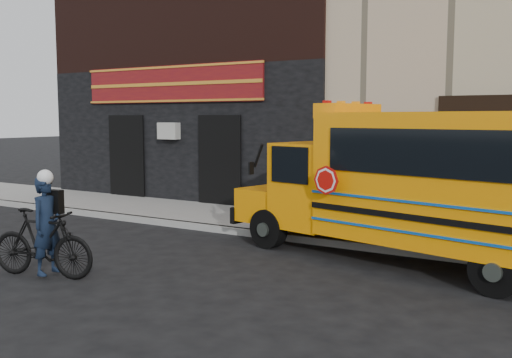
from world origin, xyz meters
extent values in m
plane|color=black|center=(0.00, 0.00, 0.00)|extent=(120.00, 120.00, 0.00)
cube|color=gray|center=(0.00, 2.60, 0.07)|extent=(40.00, 0.20, 0.15)
cube|color=gray|center=(0.00, 4.10, 0.07)|extent=(40.00, 3.00, 0.15)
cube|color=tan|center=(0.00, 10.50, 6.15)|extent=(20.00, 10.00, 12.00)
cube|color=black|center=(-5.00, 5.55, 2.15)|extent=(10.00, 0.30, 4.00)
cube|color=black|center=(-5.00, 5.55, 5.65)|extent=(10.00, 0.28, 3.00)
cube|color=#600D16|center=(-5.00, 5.38, 3.65)|extent=(6.50, 0.12, 1.10)
cube|color=black|center=(-6.80, 5.40, 1.40)|extent=(1.30, 0.10, 2.50)
cube|color=black|center=(-3.20, 5.40, 1.40)|extent=(1.30, 0.10, 2.50)
cylinder|color=black|center=(0.44, 1.79, 0.40)|extent=(0.84, 0.45, 0.80)
cylinder|color=black|center=(0.86, 3.64, 0.40)|extent=(0.84, 0.45, 0.80)
cylinder|color=black|center=(4.92, 0.76, 0.40)|extent=(0.84, 0.45, 0.80)
cube|color=orange|center=(0.21, 2.82, 0.80)|extent=(1.42, 2.17, 0.70)
cube|color=black|center=(-0.32, 2.94, 0.55)|extent=(0.58, 2.02, 0.35)
cube|color=orange|center=(1.28, 2.57, 1.30)|extent=(1.64, 2.32, 1.70)
cube|color=black|center=(0.73, 2.70, 1.70)|extent=(0.46, 1.77, 0.90)
cube|color=orange|center=(4.06, 1.93, 1.62)|extent=(4.88, 3.15, 2.25)
cube|color=black|center=(3.91, 0.83, 2.10)|extent=(3.81, 0.91, 0.75)
cube|color=orange|center=(1.87, 2.43, 2.78)|extent=(0.85, 1.67, 0.28)
cylinder|color=#B50C07|center=(2.02, 1.07, 1.55)|extent=(0.51, 0.15, 0.52)
imported|color=black|center=(-1.74, -2.00, 0.58)|extent=(2.00, 0.99, 1.16)
imported|color=black|center=(-1.69, -1.93, 0.82)|extent=(0.46, 0.64, 1.64)
camera|label=1|loc=(6.07, -8.16, 2.65)|focal=40.00mm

